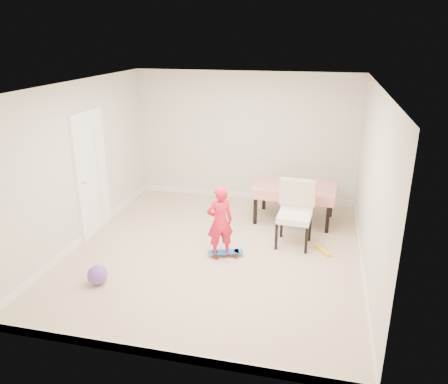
% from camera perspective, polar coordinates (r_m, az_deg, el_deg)
% --- Properties ---
extents(ground, '(5.00, 5.00, 0.00)m').
position_cam_1_polar(ground, '(7.02, -1.18, -7.79)').
color(ground, tan).
rests_on(ground, ground).
extents(ceiling, '(4.50, 5.00, 0.04)m').
position_cam_1_polar(ceiling, '(6.25, -1.35, 13.62)').
color(ceiling, silver).
rests_on(ceiling, wall_back).
extents(wall_back, '(4.50, 0.04, 2.60)m').
position_cam_1_polar(wall_back, '(8.86, 2.74, 7.13)').
color(wall_back, beige).
rests_on(wall_back, ground).
extents(wall_front, '(4.50, 0.04, 2.60)m').
position_cam_1_polar(wall_front, '(4.34, -9.44, -7.42)').
color(wall_front, beige).
rests_on(wall_front, ground).
extents(wall_left, '(0.04, 5.00, 2.60)m').
position_cam_1_polar(wall_left, '(7.37, -18.33, 3.45)').
color(wall_left, beige).
rests_on(wall_left, ground).
extents(wall_right, '(0.04, 5.00, 2.60)m').
position_cam_1_polar(wall_right, '(6.37, 18.58, 0.86)').
color(wall_right, beige).
rests_on(wall_right, ground).
extents(door, '(0.11, 0.94, 2.11)m').
position_cam_1_polar(door, '(7.69, -16.94, 2.12)').
color(door, white).
rests_on(door, ground).
extents(baseboard_back, '(4.50, 0.02, 0.12)m').
position_cam_1_polar(baseboard_back, '(9.22, 2.62, -0.39)').
color(baseboard_back, white).
rests_on(baseboard_back, ground).
extents(baseboard_front, '(4.50, 0.02, 0.12)m').
position_cam_1_polar(baseboard_front, '(5.02, -8.64, -20.14)').
color(baseboard_front, white).
rests_on(baseboard_front, ground).
extents(baseboard_left, '(0.02, 5.00, 0.12)m').
position_cam_1_polar(baseboard_left, '(7.80, -17.41, -5.30)').
color(baseboard_left, white).
rests_on(baseboard_left, ground).
extents(baseboard_right, '(0.02, 5.00, 0.12)m').
position_cam_1_polar(baseboard_right, '(6.86, 17.52, -8.97)').
color(baseboard_right, white).
rests_on(baseboard_right, ground).
extents(dining_table, '(1.53, 1.03, 0.68)m').
position_cam_1_polar(dining_table, '(8.12, 9.14, -1.41)').
color(dining_table, '#B31309').
rests_on(dining_table, ground).
extents(dining_chair, '(0.62, 0.70, 1.06)m').
position_cam_1_polar(dining_chair, '(7.10, 9.20, -2.98)').
color(dining_chair, white).
rests_on(dining_chair, ground).
extents(skateboard, '(0.60, 0.37, 0.08)m').
position_cam_1_polar(skateboard, '(6.87, 0.22, -8.07)').
color(skateboard, blue).
rests_on(skateboard, ground).
extents(child, '(0.49, 0.43, 1.13)m').
position_cam_1_polar(child, '(6.62, -0.53, -4.18)').
color(child, red).
rests_on(child, ground).
extents(balloon, '(0.28, 0.28, 0.28)m').
position_cam_1_polar(balloon, '(6.37, -16.20, -10.37)').
color(balloon, purple).
rests_on(balloon, ground).
extents(foam_toy, '(0.27, 0.37, 0.06)m').
position_cam_1_polar(foam_toy, '(7.18, 12.75, -7.41)').
color(foam_toy, yellow).
rests_on(foam_toy, ground).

